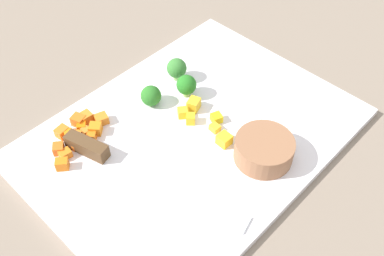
{
  "coord_description": "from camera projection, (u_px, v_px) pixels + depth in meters",
  "views": [
    {
      "loc": [
        -0.32,
        -0.31,
        0.52
      ],
      "look_at": [
        0.0,
        0.0,
        0.02
      ],
      "focal_mm": 41.74,
      "sensor_mm": 36.0,
      "label": 1
    }
  ],
  "objects": [
    {
      "name": "broccoli_floret_1",
      "position": [
        153.0,
        94.0,
        0.71
      ],
      "size": [
        0.03,
        0.03,
        0.03
      ],
      "color": "#83B45D",
      "rests_on": "cutting_board"
    },
    {
      "name": "pepper_dice_3",
      "position": [
        224.0,
        140.0,
        0.66
      ],
      "size": [
        0.02,
        0.02,
        0.02
      ],
      "primitive_type": "cube",
      "rotation": [
        0.0,
        0.0,
        1.53
      ],
      "color": "yellow",
      "rests_on": "cutting_board"
    },
    {
      "name": "carrot_dice_13",
      "position": [
        62.0,
        132.0,
        0.67
      ],
      "size": [
        0.02,
        0.02,
        0.01
      ],
      "primitive_type": "cube",
      "rotation": [
        0.0,
        0.0,
        0.14
      ],
      "color": "orange",
      "rests_on": "cutting_board"
    },
    {
      "name": "carrot_dice_3",
      "position": [
        96.0,
        129.0,
        0.67
      ],
      "size": [
        0.02,
        0.02,
        0.02
      ],
      "primitive_type": "cube",
      "rotation": [
        0.0,
        0.0,
        2.28
      ],
      "color": "orange",
      "rests_on": "cutting_board"
    },
    {
      "name": "carrot_dice_6",
      "position": [
        65.0,
        154.0,
        0.64
      ],
      "size": [
        0.02,
        0.02,
        0.01
      ],
      "primitive_type": "cube",
      "rotation": [
        0.0,
        0.0,
        3.04
      ],
      "color": "orange",
      "rests_on": "cutting_board"
    },
    {
      "name": "pepper_dice_5",
      "position": [
        217.0,
        118.0,
        0.69
      ],
      "size": [
        0.02,
        0.02,
        0.01
      ],
      "primitive_type": "cube",
      "rotation": [
        0.0,
        0.0,
        1.19
      ],
      "color": "yellow",
      "rests_on": "cutting_board"
    },
    {
      "name": "broccoli_floret_2",
      "position": [
        177.0,
        68.0,
        0.74
      ],
      "size": [
        0.03,
        0.03,
        0.04
      ],
      "color": "#83AE60",
      "rests_on": "cutting_board"
    },
    {
      "name": "carrot_dice_4",
      "position": [
        62.0,
        164.0,
        0.63
      ],
      "size": [
        0.02,
        0.02,
        0.02
      ],
      "primitive_type": "cube",
      "rotation": [
        0.0,
        0.0,
        0.87
      ],
      "color": "orange",
      "rests_on": "cutting_board"
    },
    {
      "name": "carrot_dice_5",
      "position": [
        101.0,
        119.0,
        0.69
      ],
      "size": [
        0.02,
        0.02,
        0.01
      ],
      "primitive_type": "cube",
      "rotation": [
        0.0,
        0.0,
        2.82
      ],
      "color": "orange",
      "rests_on": "cutting_board"
    },
    {
      "name": "carrot_dice_7",
      "position": [
        78.0,
        135.0,
        0.67
      ],
      "size": [
        0.02,
        0.02,
        0.01
      ],
      "primitive_type": "cube",
      "rotation": [
        0.0,
        0.0,
        0.65
      ],
      "color": "orange",
      "rests_on": "cutting_board"
    },
    {
      "name": "carrot_dice_10",
      "position": [
        77.0,
        147.0,
        0.65
      ],
      "size": [
        0.02,
        0.02,
        0.01
      ],
      "primitive_type": "cube",
      "rotation": [
        0.0,
        0.0,
        1.98
      ],
      "color": "orange",
      "rests_on": "cutting_board"
    },
    {
      "name": "chef_knife",
      "position": [
        115.0,
        161.0,
        0.63
      ],
      "size": [
        0.1,
        0.29,
        0.02
      ],
      "rotation": [
        0.0,
        0.0,
        4.97
      ],
      "color": "silver",
      "rests_on": "cutting_board"
    },
    {
      "name": "carrot_dice_9",
      "position": [
        59.0,
        149.0,
        0.65
      ],
      "size": [
        0.02,
        0.02,
        0.01
      ],
      "primitive_type": "cube",
      "rotation": [
        0.0,
        0.0,
        0.91
      ],
      "color": "orange",
      "rests_on": "cutting_board"
    },
    {
      "name": "pepper_dice_2",
      "position": [
        183.0,
        113.0,
        0.7
      ],
      "size": [
        0.02,
        0.02,
        0.01
      ],
      "primitive_type": "cube",
      "rotation": [
        0.0,
        0.0,
        2.49
      ],
      "color": "yellow",
      "rests_on": "cutting_board"
    },
    {
      "name": "carrot_dice_11",
      "position": [
        86.0,
        118.0,
        0.69
      ],
      "size": [
        0.02,
        0.02,
        0.02
      ],
      "primitive_type": "cube",
      "rotation": [
        0.0,
        0.0,
        3.07
      ],
      "color": "orange",
      "rests_on": "cutting_board"
    },
    {
      "name": "carrot_dice_2",
      "position": [
        92.0,
        136.0,
        0.67
      ],
      "size": [
        0.02,
        0.02,
        0.01
      ],
      "primitive_type": "cube",
      "rotation": [
        0.0,
        0.0,
        2.28
      ],
      "color": "orange",
      "rests_on": "cutting_board"
    },
    {
      "name": "pepper_dice_0",
      "position": [
        191.0,
        119.0,
        0.69
      ],
      "size": [
        0.02,
        0.02,
        0.02
      ],
      "primitive_type": "cube",
      "rotation": [
        0.0,
        0.0,
        2.29
      ],
      "color": "yellow",
      "rests_on": "cutting_board"
    },
    {
      "name": "carrot_dice_0",
      "position": [
        69.0,
        135.0,
        0.67
      ],
      "size": [
        0.02,
        0.02,
        0.01
      ],
      "primitive_type": "cube",
      "rotation": [
        0.0,
        0.0,
        1.19
      ],
      "color": "orange",
      "rests_on": "cutting_board"
    },
    {
      "name": "carrot_dice_12",
      "position": [
        82.0,
        126.0,
        0.68
      ],
      "size": [
        0.02,
        0.02,
        0.01
      ],
      "primitive_type": "cube",
      "rotation": [
        0.0,
        0.0,
        2.46
      ],
      "color": "orange",
      "rests_on": "cutting_board"
    },
    {
      "name": "ground_plane",
      "position": [
        192.0,
        138.0,
        0.69
      ],
      "size": [
        4.0,
        4.0,
        0.0
      ],
      "primitive_type": "plane",
      "color": "gray"
    },
    {
      "name": "pepper_dice_4",
      "position": [
        215.0,
        128.0,
        0.68
      ],
      "size": [
        0.01,
        0.02,
        0.01
      ],
      "primitive_type": "cube",
      "rotation": [
        0.0,
        0.0,
        1.48
      ],
      "color": "yellow",
      "rests_on": "cutting_board"
    },
    {
      "name": "prep_bowl",
      "position": [
        264.0,
        149.0,
        0.63
      ],
      "size": [
        0.08,
        0.08,
        0.03
      ],
      "primitive_type": "cylinder",
      "color": "#966445",
      "rests_on": "cutting_board"
    },
    {
      "name": "carrot_dice_1",
      "position": [
        79.0,
        120.0,
        0.68
      ],
      "size": [
        0.02,
        0.02,
        0.02
      ],
      "primitive_type": "cube",
      "rotation": [
        0.0,
        0.0,
        1.88
      ],
      "color": "orange",
      "rests_on": "cutting_board"
    },
    {
      "name": "pepper_dice_1",
      "position": [
        194.0,
        104.0,
        0.71
      ],
      "size": [
        0.02,
        0.02,
        0.02
      ],
      "primitive_type": "cube",
      "rotation": [
        0.0,
        0.0,
        1.91
      ],
      "color": "gold",
      "rests_on": "cutting_board"
    },
    {
      "name": "cutting_board",
      "position": [
        192.0,
        135.0,
        0.68
      ],
      "size": [
        0.48,
        0.36,
        0.01
      ],
      "primitive_type": "cube",
      "color": "white",
      "rests_on": "ground_plane"
    },
    {
      "name": "carrot_dice_8",
      "position": [
        86.0,
        132.0,
        0.67
      ],
      "size": [
        0.01,
        0.01,
        0.01
      ],
      "primitive_type": "cube",
      "rotation": [
        0.0,
        0.0,
        1.55
      ],
      "color": "orange",
      "rests_on": "cutting_board"
    },
    {
      "name": "broccoli_floret_0",
      "position": [
        186.0,
        85.0,
        0.72
      ],
      "size": [
        0.03,
        0.03,
        0.04
      ],
      "color": "#8CAF60",
      "rests_on": "cutting_board"
    }
  ]
}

